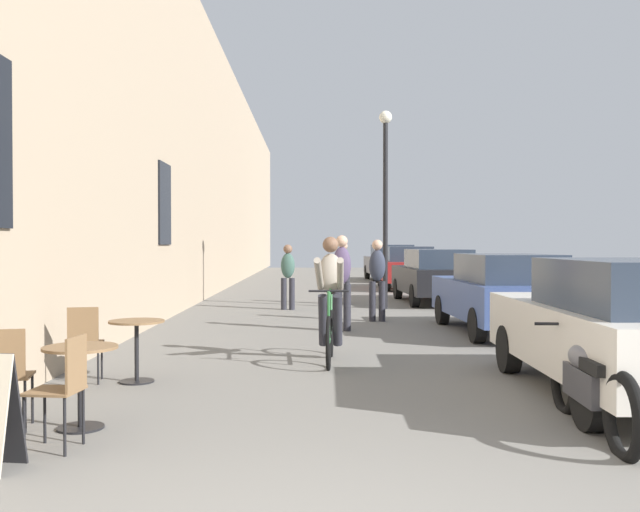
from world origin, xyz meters
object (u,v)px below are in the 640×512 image
Objects in this scene: pedestrian_mid at (377,275)px; street_lamp at (385,183)px; pedestrian_near at (342,277)px; parked_car_second at (501,292)px; cafe_chair_mid_toward_street at (84,339)px; parked_motorcycle at (591,384)px; cyclist_on_bicycle at (330,302)px; cafe_table_mid at (137,337)px; parked_car_fifth at (390,262)px; cafe_table_near at (80,369)px; pedestrian_far at (288,273)px; parked_car_third at (435,275)px; cafe_chair_near_toward_wall at (7,371)px; cafe_chair_near_toward_street at (64,384)px; pedestrian_furthest at (343,269)px; parked_car_nearest at (621,327)px.

pedestrian_mid is 3.55m from street_lamp.
pedestrian_near reaches higher than parked_car_second.
parked_car_second is at bearing -7.17° from pedestrian_near.
pedestrian_mid reaches higher than cafe_chair_mid_toward_street.
cafe_chair_mid_toward_street reaches higher than parked_motorcycle.
cyclist_on_bicycle is at bearing 28.17° from cafe_chair_mid_toward_street.
parked_car_fifth is at bearing 76.17° from cafe_table_mid.
pedestrian_mid is at bearing 67.96° from cafe_table_near.
pedestrian_far is 0.38× the size of parked_car_third.
cafe_table_near is at bearing -112.78° from parked_car_third.
cafe_chair_near_toward_wall is at bearing -128.83° from cyclist_on_bicycle.
cafe_chair_near_toward_street is 0.41× the size of parked_motorcycle.
pedestrian_furthest reaches higher than cafe_table_near.
pedestrian_far is at bearing 126.96° from pedestrian_mid.
street_lamp reaches higher than parked_car_fifth.
parked_car_nearest is (1.38, -10.02, -2.35)m from street_lamp.
parked_car_second is 0.90× the size of parked_car_fifth.
parked_car_second reaches higher than cafe_table_near.
pedestrian_furthest is at bearing 71.75° from cafe_chair_mid_toward_street.
pedestrian_far reaches higher than parked_motorcycle.
cyclist_on_bicycle is 4.96m from pedestrian_mid.
cafe_chair_mid_toward_street is 5.76m from pedestrian_near.
street_lamp is (3.76, 11.72, 2.59)m from cafe_chair_near_toward_street.
cafe_table_mid is 0.41× the size of pedestrian_near.
pedestrian_furthest is 2.52m from parked_car_third.
parked_car_nearest is at bearing -10.20° from cafe_table_mid.
parked_car_third is (1.52, 1.64, -2.35)m from street_lamp.
parked_car_nearest reaches higher than cafe_chair_near_toward_street.
street_lamp is (3.86, 9.08, 2.59)m from cafe_table_mid.
pedestrian_mid reaches higher than parked_car_nearest.
parked_car_third is 11.50m from parked_car_fifth.
cafe_chair_mid_toward_street is 0.53× the size of pedestrian_furthest.
cafe_chair_near_toward_street is at bearing -75.17° from cafe_chair_mid_toward_street.
cafe_chair_near_toward_wall is at bearing -100.46° from pedestrian_far.
cafe_table_mid is 0.15× the size of street_lamp.
cafe_chair_near_toward_wall is (-0.60, -0.07, -0.00)m from cafe_table_near.
cafe_chair_mid_toward_street is (-0.00, 2.03, 0.00)m from cafe_chair_near_toward_wall.
cafe_table_mid is 11.99m from parked_car_third.
cafe_chair_near_toward_wall is 2.18m from cafe_table_mid.
cafe_chair_mid_toward_street is 10.49m from street_lamp.
pedestrian_near is 0.44× the size of parked_car_second.
cafe_table_near is at bearing -110.84° from pedestrian_near.
pedestrian_far reaches higher than cafe_table_near.
cafe_chair_mid_toward_street is at bearing -102.76° from pedestrian_far.
parked_car_nearest is (5.82, 1.16, 0.24)m from cafe_chair_near_toward_wall.
cafe_chair_near_toward_wall is at bearing 141.31° from cafe_chair_near_toward_street.
cafe_chair_near_toward_street is 13.36m from pedestrian_furthest.
parked_car_nearest is (2.65, -5.65, -0.24)m from pedestrian_near.
cafe_chair_near_toward_wall is 2.03m from cafe_chair_mid_toward_street.
parked_car_fifth is (4.02, 13.34, -0.08)m from pedestrian_far.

